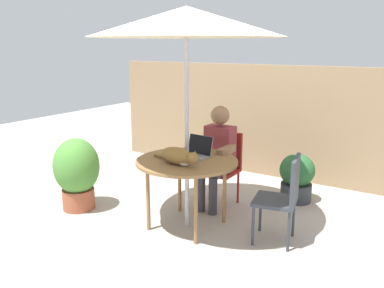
% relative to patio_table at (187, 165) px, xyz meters
% --- Properties ---
extents(ground_plane, '(14.00, 14.00, 0.00)m').
position_rel_patio_table_xyz_m(ground_plane, '(0.00, 0.00, -0.68)').
color(ground_plane, '#ADA399').
extents(fence_back, '(5.15, 0.08, 1.63)m').
position_rel_patio_table_xyz_m(fence_back, '(0.00, 2.15, 0.13)').
color(fence_back, '#937756').
rests_on(fence_back, ground).
extents(patio_table, '(1.07, 1.07, 0.74)m').
position_rel_patio_table_xyz_m(patio_table, '(0.00, 0.00, 0.00)').
color(patio_table, olive).
rests_on(patio_table, ground).
extents(patio_umbrella, '(1.93, 1.93, 2.27)m').
position_rel_patio_table_xyz_m(patio_umbrella, '(0.00, 0.00, 1.44)').
color(patio_umbrella, '#B7B7BC').
rests_on(patio_umbrella, ground).
extents(chair_occupied, '(0.40, 0.40, 0.88)m').
position_rel_patio_table_xyz_m(chair_occupied, '(0.00, 0.81, -0.17)').
color(chair_occupied, maroon).
rests_on(chair_occupied, ground).
extents(chair_empty, '(0.47, 0.47, 0.88)m').
position_rel_patio_table_xyz_m(chair_empty, '(0.99, 0.19, -0.17)').
color(chair_empty, '#33383F').
rests_on(chair_empty, ground).
extents(person_seated, '(0.48, 0.48, 1.22)m').
position_rel_patio_table_xyz_m(person_seated, '(0.00, 0.65, 0.00)').
color(person_seated, maroon).
rests_on(person_seated, ground).
extents(laptop, '(0.33, 0.28, 0.21)m').
position_rel_patio_table_xyz_m(laptop, '(0.01, 0.19, 0.12)').
color(laptop, gray).
rests_on(laptop, patio_table).
extents(cat, '(0.64, 0.27, 0.17)m').
position_rel_patio_table_xyz_m(cat, '(0.02, -0.18, 0.14)').
color(cat, olive).
rests_on(cat, patio_table).
extents(potted_plant_near_fence, '(0.53, 0.53, 0.86)m').
position_rel_patio_table_xyz_m(potted_plant_near_fence, '(-1.36, -0.29, -0.22)').
color(potted_plant_near_fence, '#9E5138').
rests_on(potted_plant_near_fence, ground).
extents(potted_plant_by_chair, '(0.34, 0.34, 0.54)m').
position_rel_patio_table_xyz_m(potted_plant_by_chair, '(-0.80, 1.83, -0.39)').
color(potted_plant_by_chair, '#9E5138').
rests_on(potted_plant_by_chair, ground).
extents(potted_plant_corner, '(0.43, 0.43, 0.60)m').
position_rel_patio_table_xyz_m(potted_plant_corner, '(0.75, 1.35, -0.37)').
color(potted_plant_corner, '#33383D').
rests_on(potted_plant_corner, ground).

